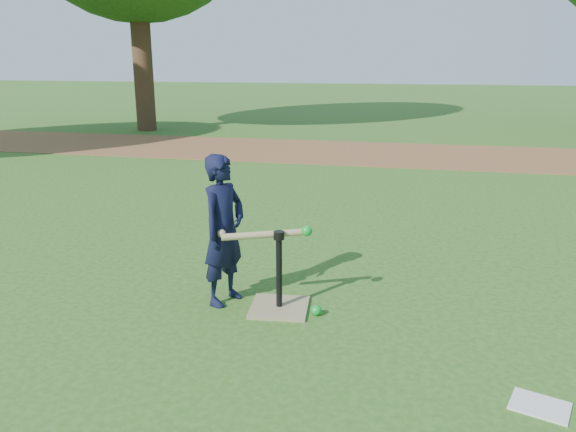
# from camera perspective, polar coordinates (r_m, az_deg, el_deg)

# --- Properties ---
(ground) EXTENTS (80.00, 80.00, 0.00)m
(ground) POSITION_cam_1_polar(r_m,az_deg,el_deg) (4.30, -1.51, -9.55)
(ground) COLOR #285116
(ground) RESTS_ON ground
(dirt_strip) EXTENTS (24.00, 3.00, 0.01)m
(dirt_strip) POSITION_cam_1_polar(r_m,az_deg,el_deg) (11.45, 7.83, 6.38)
(dirt_strip) COLOR brown
(dirt_strip) RESTS_ON ground
(child) EXTENTS (0.40, 0.49, 1.16)m
(child) POSITION_cam_1_polar(r_m,az_deg,el_deg) (4.27, -6.55, -1.44)
(child) COLOR black
(child) RESTS_ON ground
(wiffle_ball_ground) EXTENTS (0.08, 0.08, 0.08)m
(wiffle_ball_ground) POSITION_cam_1_polar(r_m,az_deg,el_deg) (4.21, 2.90, -9.55)
(wiffle_ball_ground) COLOR #0D9727
(wiffle_ball_ground) RESTS_ON ground
(clipboard) EXTENTS (0.36, 0.32, 0.01)m
(clipboard) POSITION_cam_1_polar(r_m,az_deg,el_deg) (3.51, 24.22, -17.19)
(clipboard) COLOR silver
(clipboard) RESTS_ON ground
(batting_tee) EXTENTS (0.47, 0.47, 0.61)m
(batting_tee) POSITION_cam_1_polar(r_m,az_deg,el_deg) (4.28, -0.90, -8.05)
(batting_tee) COLOR #8B7E58
(batting_tee) RESTS_ON ground
(swing_action) EXTENTS (0.69, 0.30, 0.10)m
(swing_action) POSITION_cam_1_polar(r_m,az_deg,el_deg) (4.12, -2.11, -1.81)
(swing_action) COLOR tan
(swing_action) RESTS_ON ground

